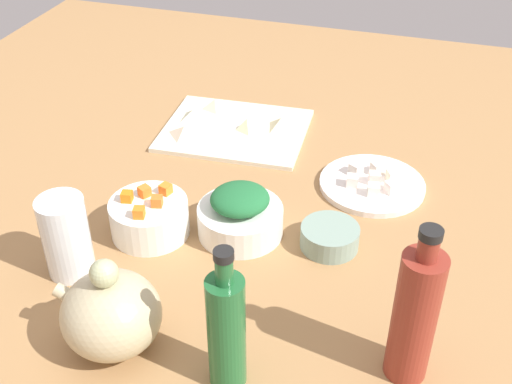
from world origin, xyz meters
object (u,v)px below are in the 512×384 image
at_px(bottle_1, 226,330).
at_px(drinking_glass_0, 66,237).
at_px(cutting_board, 235,130).
at_px(bottle_0, 415,315).
at_px(plate_tofu, 372,184).
at_px(bowl_carrots, 150,218).
at_px(bowl_small_side, 330,237).
at_px(bowl_greens, 240,221).
at_px(teapot, 111,313).

height_order(bottle_1, drinking_glass_0, bottle_1).
relative_size(cutting_board, bottle_0, 1.24).
bearing_deg(plate_tofu, bottle_0, 104.50).
distance_m(bowl_carrots, bowl_small_side, 0.31).
relative_size(bowl_greens, bottle_0, 0.60).
distance_m(teapot, drinking_glass_0, 0.19).
distance_m(teapot, bottle_1, 0.18).
relative_size(cutting_board, bowl_carrots, 2.25).
distance_m(bowl_greens, bottle_1, 0.33).
bearing_deg(bowl_carrots, bottle_1, 131.91).
bearing_deg(teapot, bowl_carrots, -76.49).
bearing_deg(bowl_greens, bottle_1, 105.17).
relative_size(cutting_board, teapot, 1.96).
bearing_deg(plate_tofu, bowl_small_side, 77.85).
xyz_separation_m(cutting_board, drinking_glass_0, (0.11, 0.51, 0.07)).
bearing_deg(bowl_carrots, teapot, 103.51).
xyz_separation_m(plate_tofu, bowl_carrots, (0.35, 0.26, 0.03)).
bearing_deg(teapot, bowl_small_side, -128.93).
bearing_deg(bottle_1, bowl_greens, -74.83).
bearing_deg(teapot, bottle_0, -169.44).
bearing_deg(bowl_small_side, drinking_glass_0, 25.33).
distance_m(cutting_board, bottle_1, 0.68).
height_order(bowl_small_side, bottle_1, bottle_1).
bearing_deg(bowl_greens, bowl_carrots, 16.85).
bearing_deg(bottle_0, bowl_greens, -35.50).
relative_size(bowl_carrots, drinking_glass_0, 0.97).
bearing_deg(cutting_board, plate_tofu, 159.03).
bearing_deg(bowl_greens, bottle_0, 144.50).
relative_size(teapot, bottle_1, 0.69).
xyz_separation_m(teapot, bottle_0, (-0.40, -0.08, 0.04)).
xyz_separation_m(bowl_carrots, teapot, (-0.06, 0.25, 0.03)).
distance_m(cutting_board, bowl_carrots, 0.38).
distance_m(bowl_greens, bowl_carrots, 0.16).
distance_m(teapot, bottle_0, 0.41).
height_order(plate_tofu, teapot, teapot).
relative_size(bowl_small_side, bottle_1, 0.44).
distance_m(plate_tofu, bowl_small_side, 0.20).
relative_size(cutting_board, bowl_greens, 2.06).
height_order(bowl_greens, bottle_1, bottle_1).
bearing_deg(teapot, bowl_greens, -107.00).
bearing_deg(bottle_1, drinking_glass_0, -22.80).
height_order(bowl_greens, teapot, teapot).
bearing_deg(cutting_board, bottle_1, 107.80).
bearing_deg(bowl_greens, cutting_board, -69.83).
relative_size(bowl_carrots, bowl_small_side, 1.36).
bearing_deg(bowl_small_side, bowl_carrots, 10.23).
xyz_separation_m(cutting_board, bowl_carrots, (0.03, 0.38, 0.03)).
relative_size(cutting_board, drinking_glass_0, 2.19).
height_order(bottle_0, bottle_1, bottle_0).
bearing_deg(bowl_carrots, bowl_small_side, -169.77).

